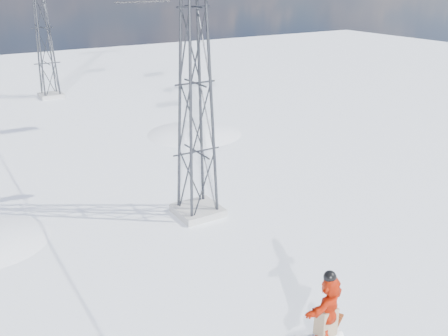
{
  "coord_description": "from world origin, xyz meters",
  "views": [
    {
      "loc": [
        -8.04,
        -8.57,
        9.31
      ],
      "look_at": [
        -0.6,
        3.61,
        3.78
      ],
      "focal_mm": 40.0,
      "sensor_mm": 36.0,
      "label": 1
    }
  ],
  "objects": [
    {
      "name": "snow_terrain",
      "position": [
        -4.77,
        21.24,
        -9.59
      ],
      "size": [
        39.0,
        37.0,
        22.0
      ],
      "color": "white",
      "rests_on": "ground"
    },
    {
      "name": "ground",
      "position": [
        0.0,
        0.0,
        0.0
      ],
      "size": [
        120.0,
        120.0,
        0.0
      ],
      "primitive_type": "plane",
      "color": "white",
      "rests_on": "ground"
    },
    {
      "name": "lift_tower_near",
      "position": [
        0.8,
        8.0,
        5.47
      ],
      "size": [
        5.2,
        1.8,
        11.43
      ],
      "color": "#999999",
      "rests_on": "ground"
    },
    {
      "name": "lift_tower_far",
      "position": [
        0.8,
        33.0,
        5.47
      ],
      "size": [
        5.2,
        1.8,
        11.43
      ],
      "color": "#999999",
      "rests_on": "ground"
    }
  ]
}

